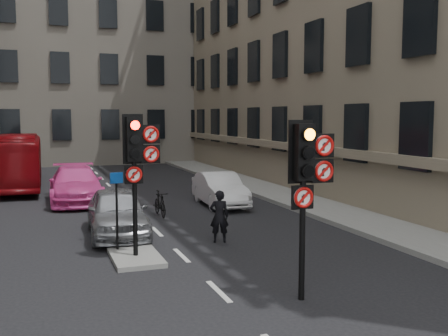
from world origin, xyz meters
TOP-DOWN VIEW (x-y plane):
  - ground at (0.00, 0.00)m, footprint 120.00×120.00m
  - pavement_right at (7.20, 12.00)m, footprint 3.00×50.00m
  - centre_island at (-1.20, 5.00)m, footprint 1.20×2.00m
  - building_far at (0.00, 38.00)m, footprint 30.00×14.00m
  - signal_near at (1.49, 0.99)m, footprint 0.91×0.40m
  - signal_far at (-1.11, 4.99)m, footprint 0.91×0.40m
  - car_silver at (-1.24, 7.93)m, footprint 1.94×4.35m
  - car_white at (3.47, 11.93)m, footprint 1.63×4.14m
  - car_pink at (-2.00, 14.71)m, footprint 2.25×5.26m
  - bus_red at (-4.50, 20.52)m, footprint 2.39×9.73m
  - motorcycle at (0.66, 10.48)m, footprint 0.47×1.55m
  - motorcyclist at (1.41, 6.04)m, footprint 0.63×0.49m
  - info_sign at (-1.55, 5.73)m, footprint 0.35×0.15m

SIDE VIEW (x-z plane):
  - ground at x=0.00m, z-range 0.00..0.00m
  - centre_island at x=-1.20m, z-range 0.00..0.12m
  - pavement_right at x=7.20m, z-range 0.00..0.16m
  - motorcycle at x=0.66m, z-range 0.00..0.93m
  - car_white at x=3.47m, z-range 0.00..1.34m
  - car_silver at x=-1.24m, z-range 0.00..1.45m
  - car_pink at x=-2.00m, z-range 0.00..1.51m
  - motorcyclist at x=1.41m, z-range 0.00..1.52m
  - bus_red at x=-4.50m, z-range 0.00..2.70m
  - info_sign at x=-1.55m, z-range 0.42..2.48m
  - signal_near at x=1.49m, z-range 0.79..4.37m
  - signal_far at x=-1.11m, z-range 0.91..4.49m
  - building_far at x=0.00m, z-range 0.00..20.00m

